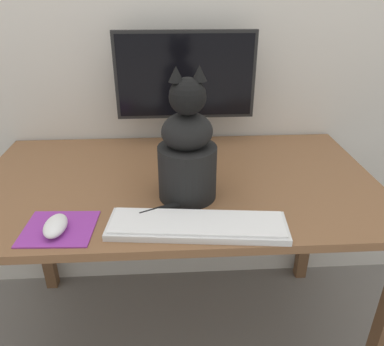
{
  "coord_description": "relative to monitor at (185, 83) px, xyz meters",
  "views": [
    {
      "loc": [
        -0.02,
        -1.1,
        1.33
      ],
      "look_at": [
        0.04,
        -0.2,
        0.87
      ],
      "focal_mm": 35.0,
      "sensor_mm": 36.0,
      "label": 1
    }
  ],
  "objects": [
    {
      "name": "monitor",
      "position": [
        0.0,
        0.0,
        0.0
      ],
      "size": [
        0.52,
        0.17,
        0.44
      ],
      "color": "black",
      "rests_on": "desk"
    },
    {
      "name": "mousepad_left",
      "position": [
        -0.36,
        -0.55,
        -0.25
      ],
      "size": [
        0.19,
        0.17,
        0.0
      ],
      "rotation": [
        0.0,
        0.0,
        -0.04
      ],
      "color": "purple",
      "rests_on": "desk"
    },
    {
      "name": "computer_mouse_left",
      "position": [
        -0.36,
        -0.56,
        -0.23
      ],
      "size": [
        0.06,
        0.1,
        0.03
      ],
      "color": "white",
      "rests_on": "mousepad_left"
    },
    {
      "name": "wall_back",
      "position": [
        -0.04,
        0.13,
        0.25
      ],
      "size": [
        7.0,
        0.04,
        2.5
      ],
      "color": "beige",
      "rests_on": "ground_plane"
    },
    {
      "name": "ground_plane",
      "position": [
        -0.04,
        -0.28,
        -1.0
      ],
      "size": [
        12.0,
        12.0,
        0.0
      ],
      "primitive_type": "plane",
      "color": "slate"
    },
    {
      "name": "desk",
      "position": [
        -0.04,
        -0.28,
        -0.35
      ],
      "size": [
        1.32,
        0.75,
        0.75
      ],
      "color": "brown",
      "rests_on": "ground_plane"
    },
    {
      "name": "keyboard",
      "position": [
        0.0,
        -0.57,
        -0.24
      ],
      "size": [
        0.48,
        0.18,
        0.02
      ],
      "rotation": [
        0.0,
        0.0,
        -0.1
      ],
      "color": "silver",
      "rests_on": "desk"
    },
    {
      "name": "cat",
      "position": [
        -0.01,
        -0.4,
        -0.1
      ],
      "size": [
        0.24,
        0.23,
        0.39
      ],
      "rotation": [
        0.0,
        0.0,
        0.1
      ],
      "color": "black",
      "rests_on": "desk"
    }
  ]
}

